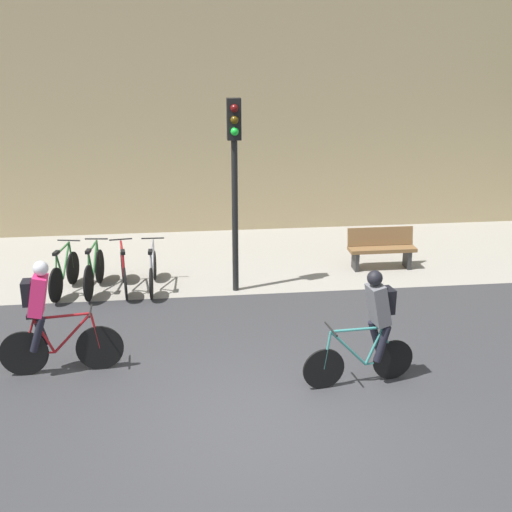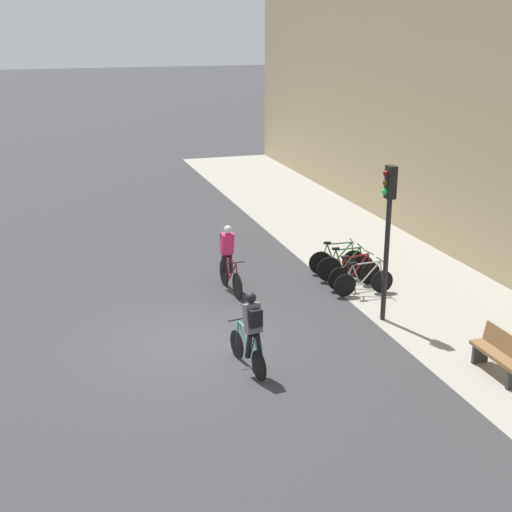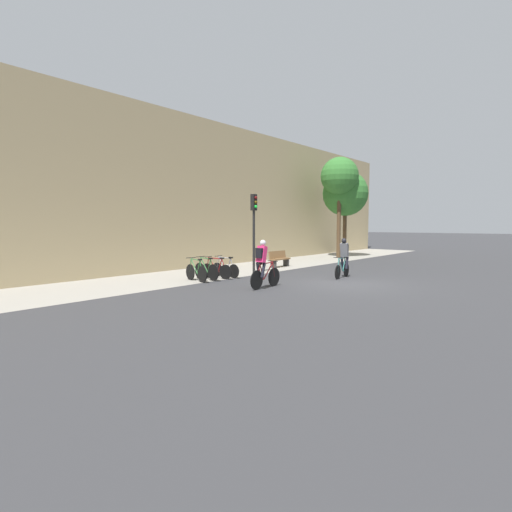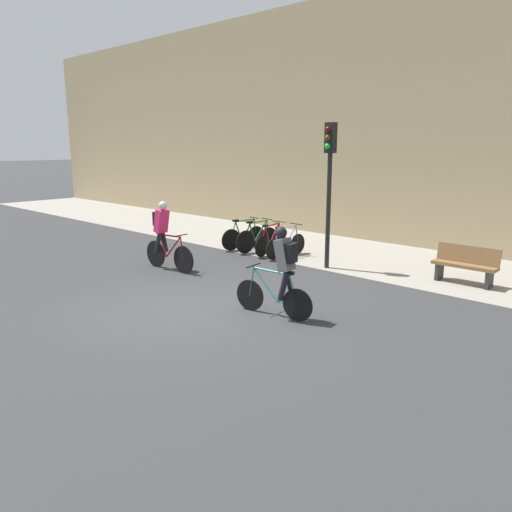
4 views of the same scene
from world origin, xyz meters
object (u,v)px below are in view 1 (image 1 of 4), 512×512
parked_bike_0 (64,273)px  bench (381,248)px  parked_bike_1 (94,272)px  parked_bike_3 (153,271)px  parked_bike_2 (124,272)px  traffic_light_pole (234,162)px  cyclist_grey (373,323)px  cyclist_pink (46,316)px

parked_bike_0 → bench: 6.69m
parked_bike_1 → parked_bike_3: parked_bike_1 is taller
parked_bike_0 → parked_bike_1: 0.58m
parked_bike_2 → parked_bike_3: parked_bike_2 is taller
parked_bike_1 → parked_bike_2: parked_bike_1 is taller
traffic_light_pole → parked_bike_2: bearing=172.7°
parked_bike_2 → bench: bearing=7.0°
parked_bike_0 → cyclist_grey: bearing=-39.3°
parked_bike_0 → parked_bike_2: parked_bike_0 is taller
parked_bike_0 → bench: parked_bike_0 is taller
parked_bike_3 → bench: size_ratio=1.15×
parked_bike_0 → traffic_light_pole: (3.38, -0.29, 2.20)m
parked_bike_1 → traffic_light_pole: size_ratio=0.44×
parked_bike_1 → bench: bearing=6.3°
parked_bike_0 → parked_bike_2: bearing=-0.1°
parked_bike_2 → cyclist_pink: bearing=-104.2°
cyclist_grey → parked_bike_2: (-3.87, 4.12, -0.56)m
parked_bike_1 → parked_bike_3: size_ratio=0.98×
cyclist_pink → parked_bike_2: bearing=75.8°
parked_bike_2 → cyclist_grey: bearing=-46.7°
parked_bike_2 → parked_bike_3: bearing=-0.1°
parked_bike_0 → bench: size_ratio=1.11×
cyclist_pink → cyclist_grey: size_ratio=1.04×
parked_bike_3 → bench: (4.93, 0.68, 0.08)m
parked_bike_1 → traffic_light_pole: 3.57m
parked_bike_1 → bench: 6.12m
cyclist_pink → bench: size_ratio=1.25×
cyclist_pink → parked_bike_0: (-0.32, 3.31, -0.54)m
parked_bike_1 → bench: size_ratio=1.13×
cyclist_grey → traffic_light_pole: traffic_light_pole is taller
parked_bike_1 → traffic_light_pole: traffic_light_pole is taller
cyclist_pink → bench: bearing=32.1°
cyclist_grey → parked_bike_2: 5.68m
cyclist_grey → bench: size_ratio=1.20×
cyclist_pink → parked_bike_1: (0.26, 3.31, -0.53)m
cyclist_pink → parked_bike_1: size_ratio=1.10×
parked_bike_0 → parked_bike_1: size_ratio=0.98×
cyclist_pink → parked_bike_3: (1.41, 3.30, -0.56)m
parked_bike_0 → parked_bike_1: parked_bike_1 is taller
parked_bike_0 → traffic_light_pole: size_ratio=0.43×
parked_bike_3 → traffic_light_pole: traffic_light_pole is taller
parked_bike_2 → parked_bike_3: 0.58m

